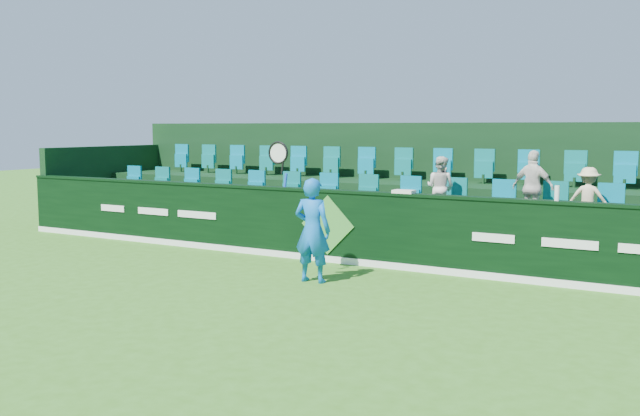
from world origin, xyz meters
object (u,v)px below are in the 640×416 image
Objects in this scene: tennis_player at (312,229)px; spectator_middle at (533,187)px; spectator_left at (440,187)px; drinks_bottle at (557,193)px; spectator_right at (588,198)px; towel at (404,192)px.

spectator_middle is (2.83, 2.82, 0.59)m from tennis_player.
spectator_left is 4.81× the size of drinks_bottle.
tennis_player is 4.71m from spectator_right.
spectator_right is (0.92, 0.00, -0.13)m from spectator_middle.
tennis_player is 2.23× the size of spectator_right.
spectator_left is 0.89× the size of spectator_middle.
drinks_bottle is at bearing 0.00° from towel.
spectator_right is at bearing 75.64° from drinks_bottle.
spectator_middle is at bearing 119.46° from drinks_bottle.
spectator_left reaches higher than towel.
towel is at bearing 19.30° from spectator_right.
spectator_left is 1.13× the size of spectator_right.
spectator_middle reaches higher than spectator_left.
spectator_right reaches higher than towel.
spectator_right reaches higher than drinks_bottle.
tennis_player reaches higher than drinks_bottle.
spectator_middle is at bearing 44.89° from tennis_player.
spectator_middle is at bearing 29.74° from towel.
tennis_player is 3.90m from drinks_bottle.
spectator_middle is at bearing -171.38° from spectator_left.
spectator_left is 3.12× the size of towel.
towel is (-0.26, -1.12, -0.00)m from spectator_left.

